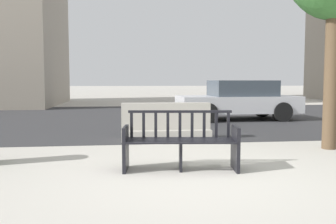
% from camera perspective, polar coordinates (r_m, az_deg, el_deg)
% --- Properties ---
extents(ground_plane, '(200.00, 200.00, 0.00)m').
position_cam_1_polar(ground_plane, '(5.36, 4.55, -9.65)').
color(ground_plane, '#B7B2A8').
extents(street_asphalt, '(120.00, 12.00, 0.01)m').
position_cam_1_polar(street_asphalt, '(13.88, -2.76, -0.76)').
color(street_asphalt, '#333335').
rests_on(street_asphalt, ground).
extents(street_bench, '(1.74, 0.71, 0.88)m').
position_cam_1_polar(street_bench, '(5.62, 1.92, -4.83)').
color(street_bench, black).
rests_on(street_bench, ground).
extents(jersey_barrier_centre, '(2.01, 0.70, 0.84)m').
position_cam_1_polar(jersey_barrier_centre, '(8.49, -0.34, -1.96)').
color(jersey_barrier_centre, '#ADA89E').
rests_on(jersey_barrier_centre, ground).
extents(car_sedan_far, '(4.10, 1.99, 1.35)m').
position_cam_1_polar(car_sedan_far, '(13.14, 10.69, 1.82)').
color(car_sedan_far, silver).
rests_on(car_sedan_far, ground).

